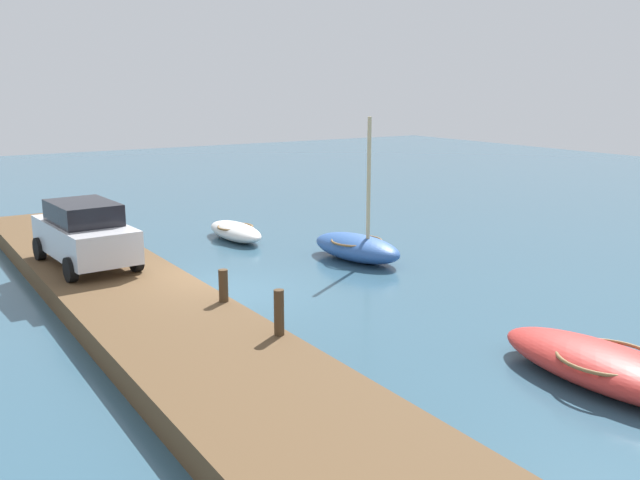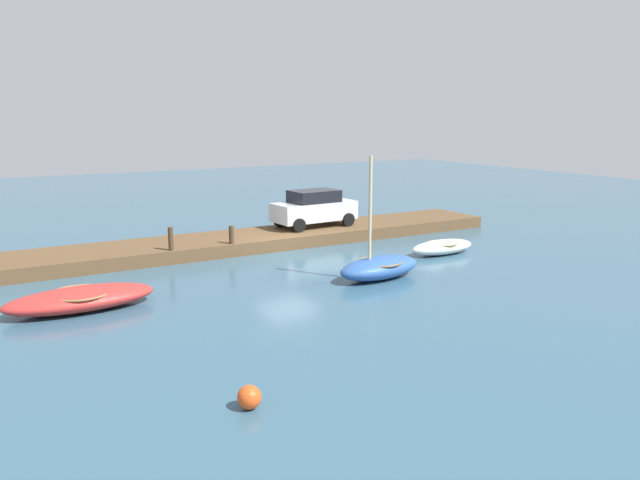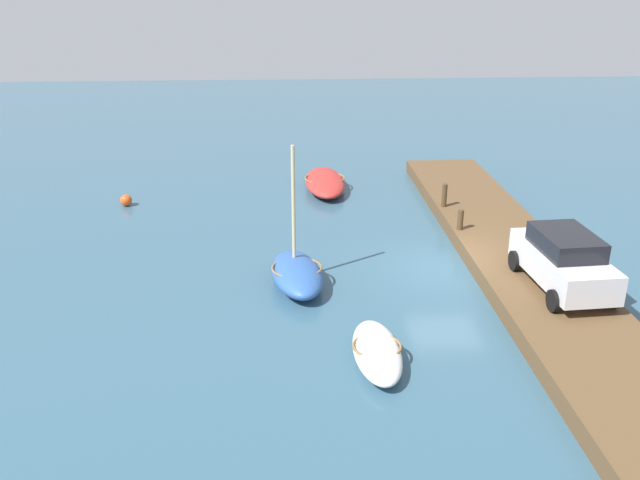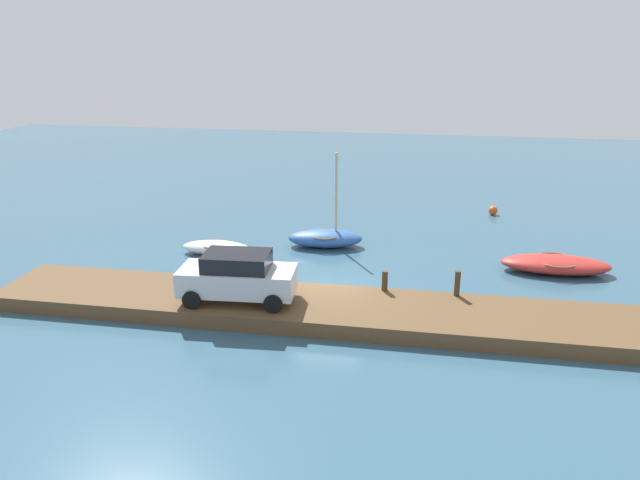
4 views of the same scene
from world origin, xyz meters
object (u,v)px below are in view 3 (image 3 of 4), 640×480
object	(u,v)px
rowboat_white	(377,351)
marker_buoy	(126,200)
motorboat_red	(325,182)
mooring_post_west	(460,220)
parked_car	(563,260)
mooring_post_mid_west	(444,195)
rowboat_blue	(297,273)

from	to	relation	value
rowboat_white	marker_buoy	distance (m)	15.80
rowboat_white	motorboat_red	xyz separation A→B (m)	(14.77, 0.36, 0.05)
motorboat_red	mooring_post_west	xyz separation A→B (m)	(-6.82, -4.50, 0.57)
rowboat_white	parked_car	world-z (taller)	parked_car
motorboat_red	parked_car	xyz separation A→B (m)	(-11.84, -6.28, 1.09)
mooring_post_mid_west	parked_car	bearing A→B (deg)	-166.81
motorboat_red	mooring_post_mid_west	bearing A→B (deg)	-134.10
motorboat_red	parked_car	bearing A→B (deg)	-152.91
mooring_post_west	mooring_post_mid_west	xyz separation A→B (m)	(2.59, 0.00, 0.09)
rowboat_white	mooring_post_west	bearing A→B (deg)	-28.15
rowboat_blue	rowboat_white	world-z (taller)	rowboat_blue
rowboat_blue	marker_buoy	world-z (taller)	rowboat_blue
rowboat_white	mooring_post_mid_west	xyz separation A→B (m)	(10.54, -4.14, 0.70)
rowboat_white	parked_car	bearing A→B (deg)	-64.29
motorboat_red	parked_car	world-z (taller)	parked_car
rowboat_blue	parked_car	distance (m)	8.11
rowboat_blue	rowboat_white	size ratio (longest dim) A/B	1.41
motorboat_red	mooring_post_mid_west	distance (m)	6.21
mooring_post_mid_west	marker_buoy	world-z (taller)	mooring_post_mid_west
rowboat_white	parked_car	xyz separation A→B (m)	(2.93, -5.92, 1.14)
mooring_post_west	parked_car	xyz separation A→B (m)	(-5.02, -1.78, 0.53)
mooring_post_west	mooring_post_mid_west	world-z (taller)	mooring_post_mid_west
rowboat_blue	mooring_post_mid_west	distance (m)	8.44
motorboat_red	marker_buoy	distance (m)	8.79
rowboat_blue	mooring_post_west	xyz separation A→B (m)	(3.25, -6.07, 0.49)
rowboat_white	mooring_post_mid_west	distance (m)	11.35
mooring_post_west	motorboat_red	bearing A→B (deg)	33.41
motorboat_red	mooring_post_west	bearing A→B (deg)	-147.45
rowboat_white	rowboat_blue	bearing A→B (deg)	21.66
rowboat_blue	parked_car	xyz separation A→B (m)	(-1.77, -7.85, 1.02)
rowboat_blue	mooring_post_west	size ratio (longest dim) A/B	5.93
rowboat_white	mooring_post_west	size ratio (longest dim) A/B	4.22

